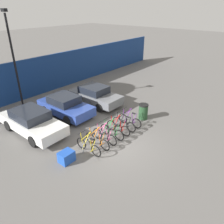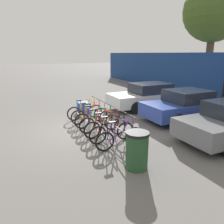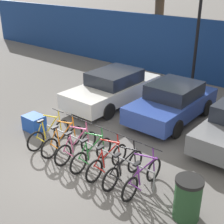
{
  "view_description": "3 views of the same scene",
  "coord_description": "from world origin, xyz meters",
  "px_view_note": "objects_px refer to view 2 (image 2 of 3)",
  "views": [
    {
      "loc": [
        -7.72,
        -6.2,
        6.87
      ],
      "look_at": [
        1.54,
        1.4,
        0.92
      ],
      "focal_mm": 35.0,
      "sensor_mm": 36.0,
      "label": 1
    },
    {
      "loc": [
        8.1,
        -2.48,
        3.01
      ],
      "look_at": [
        0.93,
        0.85,
        0.88
      ],
      "focal_mm": 35.0,
      "sensor_mm": 36.0,
      "label": 2
    },
    {
      "loc": [
        5.77,
        -4.93,
        5.1
      ],
      "look_at": [
        -0.58,
        2.68,
        0.64
      ],
      "focal_mm": 50.0,
      "sensor_mm": 36.0,
      "label": 3
    }
  ],
  "objects_px": {
    "bicycle_yellow": "(85,111)",
    "trash_bin": "(137,150)",
    "bike_rack": "(103,119)",
    "car_blue": "(186,105)",
    "bicycle_orange": "(89,115)",
    "bicycle_green": "(100,123)",
    "bicycle_black": "(112,132)",
    "tree_behind_hoarding": "(214,11)",
    "bicycle_purple": "(120,138)",
    "car_white": "(149,96)",
    "cargo_crate": "(84,107)",
    "bicycle_pink": "(94,118)",
    "bicycle_red": "(106,127)"
  },
  "relations": [
    {
      "from": "bicycle_yellow",
      "to": "trash_bin",
      "type": "relative_size",
      "value": 1.66
    },
    {
      "from": "bike_rack",
      "to": "bicycle_yellow",
      "type": "xyz_separation_m",
      "value": [
        -1.81,
        -0.15,
        -0.11
      ]
    },
    {
      "from": "car_blue",
      "to": "bicycle_yellow",
      "type": "bearing_deg",
      "value": -115.89
    },
    {
      "from": "bike_rack",
      "to": "bicycle_orange",
      "type": "xyz_separation_m",
      "value": [
        -1.15,
        -0.15,
        -0.11
      ]
    },
    {
      "from": "bicycle_green",
      "to": "bicycle_black",
      "type": "height_order",
      "value": "same"
    },
    {
      "from": "car_blue",
      "to": "tree_behind_hoarding",
      "type": "distance_m",
      "value": 9.69
    },
    {
      "from": "bicycle_purple",
      "to": "car_white",
      "type": "distance_m",
      "value": 5.86
    },
    {
      "from": "bicycle_yellow",
      "to": "cargo_crate",
      "type": "bearing_deg",
      "value": 161.64
    },
    {
      "from": "bicycle_pink",
      "to": "car_white",
      "type": "height_order",
      "value": "car_white"
    },
    {
      "from": "bicycle_red",
      "to": "trash_bin",
      "type": "bearing_deg",
      "value": -6.7
    },
    {
      "from": "bicycle_green",
      "to": "trash_bin",
      "type": "height_order",
      "value": "bicycle_green"
    },
    {
      "from": "bicycle_green",
      "to": "trash_bin",
      "type": "relative_size",
      "value": 1.66
    },
    {
      "from": "bicycle_orange",
      "to": "trash_bin",
      "type": "xyz_separation_m",
      "value": [
        4.28,
        -0.16,
        0.14
      ]
    },
    {
      "from": "cargo_crate",
      "to": "tree_behind_hoarding",
      "type": "relative_size",
      "value": 0.09
    },
    {
      "from": "bicycle_yellow",
      "to": "bicycle_black",
      "type": "xyz_separation_m",
      "value": [
        3.02,
        0.0,
        0.0
      ]
    },
    {
      "from": "bicycle_black",
      "to": "trash_bin",
      "type": "xyz_separation_m",
      "value": [
        1.92,
        -0.16,
        0.14
      ]
    },
    {
      "from": "bicycle_green",
      "to": "bicycle_yellow",
      "type": "bearing_deg",
      "value": 178.64
    },
    {
      "from": "trash_bin",
      "to": "bike_rack",
      "type": "bearing_deg",
      "value": 174.4
    },
    {
      "from": "bicycle_purple",
      "to": "car_blue",
      "type": "bearing_deg",
      "value": 107.35
    },
    {
      "from": "bicycle_orange",
      "to": "bicycle_black",
      "type": "height_order",
      "value": "same"
    },
    {
      "from": "bicycle_yellow",
      "to": "bicycle_pink",
      "type": "relative_size",
      "value": 1.0
    },
    {
      "from": "bicycle_pink",
      "to": "bicycle_red",
      "type": "relative_size",
      "value": 1.0
    },
    {
      "from": "car_white",
      "to": "cargo_crate",
      "type": "height_order",
      "value": "car_white"
    },
    {
      "from": "bike_rack",
      "to": "cargo_crate",
      "type": "distance_m",
      "value": 3.01
    },
    {
      "from": "bike_rack",
      "to": "car_blue",
      "type": "height_order",
      "value": "car_blue"
    },
    {
      "from": "bicycle_green",
      "to": "cargo_crate",
      "type": "height_order",
      "value": "bicycle_green"
    },
    {
      "from": "bicycle_purple",
      "to": "bicycle_yellow",
      "type": "bearing_deg",
      "value": 176.81
    },
    {
      "from": "bicycle_red",
      "to": "trash_bin",
      "type": "distance_m",
      "value": 2.49
    },
    {
      "from": "bicycle_orange",
      "to": "tree_behind_hoarding",
      "type": "bearing_deg",
      "value": 110.94
    },
    {
      "from": "bicycle_yellow",
      "to": "trash_bin",
      "type": "xyz_separation_m",
      "value": [
        4.94,
        -0.16,
        0.14
      ]
    },
    {
      "from": "car_white",
      "to": "bicycle_purple",
      "type": "bearing_deg",
      "value": -43.2
    },
    {
      "from": "cargo_crate",
      "to": "car_white",
      "type": "bearing_deg",
      "value": 81.62
    },
    {
      "from": "bike_rack",
      "to": "bicycle_red",
      "type": "relative_size",
      "value": 2.44
    },
    {
      "from": "bicycle_green",
      "to": "bicycle_red",
      "type": "relative_size",
      "value": 1.0
    },
    {
      "from": "trash_bin",
      "to": "bicycle_purple",
      "type": "bearing_deg",
      "value": 173.16
    },
    {
      "from": "bicycle_pink",
      "to": "bicycle_red",
      "type": "bearing_deg",
      "value": 0.56
    },
    {
      "from": "bicycle_purple",
      "to": "trash_bin",
      "type": "xyz_separation_m",
      "value": [
        1.31,
        -0.16,
        0.14
      ]
    },
    {
      "from": "bicycle_pink",
      "to": "tree_behind_hoarding",
      "type": "xyz_separation_m",
      "value": [
        -4.03,
        10.77,
        5.55
      ]
    },
    {
      "from": "bike_rack",
      "to": "tree_behind_hoarding",
      "type": "bearing_deg",
      "value": 113.4
    },
    {
      "from": "bicycle_yellow",
      "to": "bicycle_pink",
      "type": "bearing_deg",
      "value": -3.43
    },
    {
      "from": "bicycle_purple",
      "to": "tree_behind_hoarding",
      "type": "bearing_deg",
      "value": 117.56
    },
    {
      "from": "bicycle_yellow",
      "to": "bicycle_red",
      "type": "bearing_deg",
      "value": -3.43
    },
    {
      "from": "bicycle_black",
      "to": "tree_behind_hoarding",
      "type": "bearing_deg",
      "value": 118.34
    },
    {
      "from": "bicycle_orange",
      "to": "car_white",
      "type": "xyz_separation_m",
      "value": [
        -1.3,
        4.0,
        0.31
      ]
    },
    {
      "from": "car_white",
      "to": "bicycle_yellow",
      "type": "bearing_deg",
      "value": -80.91
    },
    {
      "from": "bicycle_black",
      "to": "trash_bin",
      "type": "height_order",
      "value": "bicycle_black"
    },
    {
      "from": "bike_rack",
      "to": "bicycle_purple",
      "type": "relative_size",
      "value": 2.44
    },
    {
      "from": "bike_rack",
      "to": "cargo_crate",
      "type": "xyz_separation_m",
      "value": [
        -3.0,
        0.17,
        -0.22
      ]
    },
    {
      "from": "cargo_crate",
      "to": "tree_behind_hoarding",
      "type": "xyz_separation_m",
      "value": [
        -1.6,
        10.46,
        5.66
      ]
    },
    {
      "from": "bike_rack",
      "to": "car_white",
      "type": "height_order",
      "value": "car_white"
    }
  ]
}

